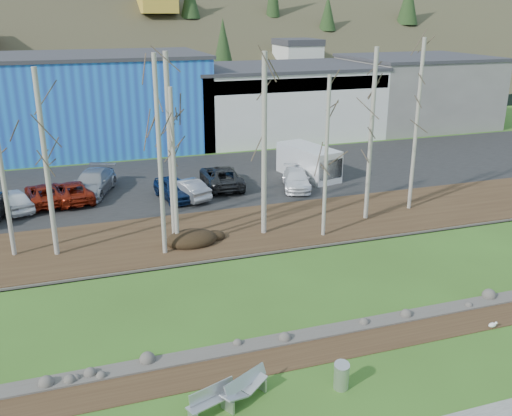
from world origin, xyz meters
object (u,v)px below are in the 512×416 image
object	(u,v)px
bench_damaged	(245,388)
car_5	(185,189)
litter_bin	(341,377)
car_0	(13,200)
car_8	(73,191)
seagull	(493,325)
car_4	(174,189)
car_6	(221,177)
car_7	(296,179)
van_white	(310,162)
bench_intact	(211,400)
car_3	(93,183)
car_2	(45,194)

from	to	relation	value
bench_damaged	car_5	size ratio (longest dim) A/B	0.45
litter_bin	car_0	size ratio (longest dim) A/B	0.21
car_0	car_8	bearing A→B (deg)	173.20
litter_bin	car_0	world-z (taller)	car_0
bench_damaged	seagull	size ratio (longest dim) A/B	4.55
car_4	car_8	world-z (taller)	car_4
car_6	car_7	world-z (taller)	car_6
bench_damaged	van_white	bearing A→B (deg)	32.97
bench_intact	van_white	world-z (taller)	van_white
car_7	bench_intact	bearing A→B (deg)	-101.31
van_white	car_7	bearing A→B (deg)	-146.48
car_6	car_7	size ratio (longest dim) A/B	1.22
car_6	van_white	world-z (taller)	van_white
bench_intact	car_5	bearing A→B (deg)	60.73
car_6	bench_intact	bearing A→B (deg)	77.80
car_5	car_4	bearing A→B (deg)	-35.21
bench_damaged	car_3	size ratio (longest dim) A/B	0.34
seagull	car_8	distance (m)	26.37
bench_damaged	seagull	distance (m)	10.65
litter_bin	seagull	bearing A→B (deg)	11.23
car_3	car_0	bearing A→B (deg)	-137.52
seagull	car_5	world-z (taller)	car_5
bench_damaged	car_3	xyz separation A→B (m)	(-3.26, 23.58, 0.52)
seagull	car_6	bearing A→B (deg)	117.97
car_0	car_5	world-z (taller)	car_0
bench_intact	car_6	world-z (taller)	car_6
van_white	bench_damaged	bearing A→B (deg)	-132.17
litter_bin	van_white	distance (m)	24.81
bench_intact	van_white	distance (m)	26.48
car_3	car_7	xyz separation A→B (m)	(13.50, -3.17, -0.15)
car_4	car_6	world-z (taller)	car_6
seagull	van_white	size ratio (longest dim) A/B	0.07
seagull	car_0	world-z (taller)	car_0
car_0	car_3	xyz separation A→B (m)	(4.91, 1.99, 0.08)
bench_damaged	van_white	distance (m)	25.69
car_0	car_7	xyz separation A→B (m)	(18.41, -1.17, -0.07)
bench_damaged	car_0	world-z (taller)	car_0
seagull	car_4	size ratio (longest dim) A/B	0.10
car_6	car_5	bearing A→B (deg)	35.39
bench_damaged	car_8	bearing A→B (deg)	72.97
car_2	car_5	distance (m)	8.92
bench_intact	car_3	xyz separation A→B (m)	(-2.09, 23.83, 0.51)
car_3	van_white	distance (m)	15.53
litter_bin	car_3	world-z (taller)	car_3
bench_damaged	car_3	distance (m)	23.81
bench_intact	car_3	size ratio (longest dim) A/B	0.32
car_4	car_6	distance (m)	4.04
bench_intact	car_0	xyz separation A→B (m)	(-7.00, 21.83, 0.43)
car_0	car_7	bearing A→B (deg)	155.25
seagull	car_5	bearing A→B (deg)	126.93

